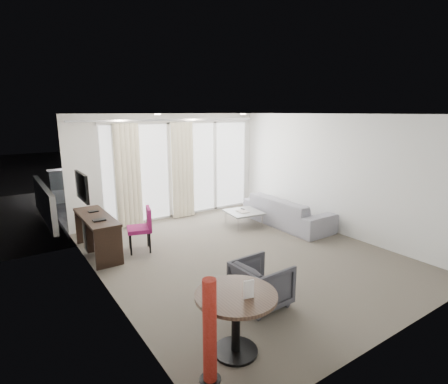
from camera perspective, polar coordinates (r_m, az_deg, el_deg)
floor at (r=6.73m, az=2.90°, el=-10.12°), size 5.00×6.00×0.00m
ceiling at (r=6.20m, az=3.18°, el=12.59°), size 5.00×6.00×0.00m
wall_left at (r=5.27m, az=-19.27°, el=-2.50°), size 0.00×6.00×2.60m
wall_right at (r=8.07m, az=17.38°, el=2.82°), size 0.00×6.00×2.60m
wall_front at (r=4.42m, az=27.28°, el=-6.15°), size 5.00×0.00×2.60m
window_panel at (r=9.01m, az=-6.94°, el=3.68°), size 4.00×0.02×2.38m
window_frame at (r=9.00m, az=-6.89°, el=3.66°), size 4.10×0.06×2.44m
curtain_left at (r=8.31m, az=-15.34°, el=2.52°), size 0.60×0.20×2.38m
curtain_right at (r=8.84m, az=-6.73°, el=3.51°), size 0.60×0.20×2.38m
curtain_track at (r=8.62m, az=-8.46°, el=11.57°), size 4.80×0.04×0.04m
downlight_a at (r=7.13m, az=-10.80°, el=12.35°), size 0.12×0.12×0.02m
downlight_b at (r=8.20m, az=3.12°, el=12.60°), size 0.12×0.12×0.02m
desk at (r=7.06m, az=-19.97°, el=-6.58°), size 0.50×1.58×0.74m
tv at (r=6.64m, az=-22.20°, el=0.81°), size 0.05×0.80×0.50m
desk_chair at (r=6.93m, az=-13.69°, el=-5.99°), size 0.57×0.55×0.86m
round_table at (r=4.11m, az=1.94°, el=-20.64°), size 1.00×1.00×0.72m
menu_card at (r=3.85m, az=4.04°, el=-16.90°), size 0.11×0.04×0.20m
red_lamp at (r=3.65m, az=-2.35°, el=-21.83°), size 0.23×0.23×1.11m
tub_armchair at (r=5.02m, az=6.09°, el=-14.63°), size 0.72×0.70×0.64m
coffee_table at (r=8.31m, az=3.23°, el=-4.31°), size 0.87×0.87×0.35m
remote at (r=8.41m, az=3.10°, el=-2.78°), size 0.09×0.18×0.02m
magazine at (r=8.23m, az=3.08°, el=-3.14°), size 0.25×0.30×0.02m
sofa at (r=8.45m, az=10.25°, el=-3.07°), size 0.90×2.29×0.67m
terrace_slab at (r=10.62m, az=-10.50°, el=-1.99°), size 5.60×3.00×0.12m
rattan_chair_a at (r=10.44m, az=-3.86°, el=0.60°), size 0.58×0.58×0.82m
rattan_chair_b at (r=11.68m, az=-4.31°, el=1.77°), size 0.57×0.57×0.76m
rattan_table at (r=10.76m, az=-5.47°, el=0.23°), size 0.69×0.69×0.56m
balustrade at (r=11.81m, az=-13.45°, el=2.16°), size 5.50×0.06×1.05m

